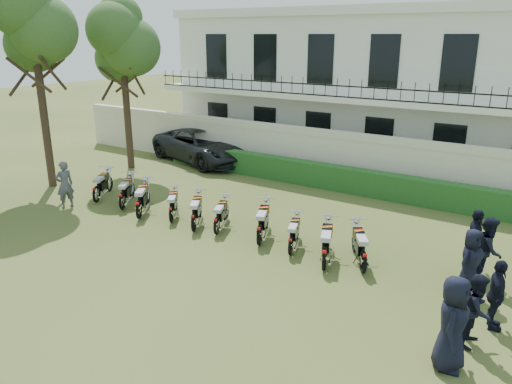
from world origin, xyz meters
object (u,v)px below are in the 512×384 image
(motorcycle_8, at_px, (325,253))
(officer_4, at_px, (488,250))
(officer_1, at_px, (477,310))
(officer_2, at_px, (496,295))
(motorcycle_1, at_px, (122,197))
(officer_5, at_px, (474,241))
(tree_west_mid, at_px, (32,21))
(officer_0, at_px, (452,324))
(tree_west_near, at_px, (122,41))
(motorcycle_3, at_px, (171,210))
(motorcycle_5, at_px, (217,221))
(motorcycle_6, at_px, (260,230))
(officer_3, at_px, (471,262))
(motorcycle_4, at_px, (193,218))
(motorcycle_9, at_px, (364,256))
(suv, at_px, (203,146))
(motorcycle_2, at_px, (139,205))
(motorcycle_7, at_px, (291,241))
(motorcycle_0, at_px, (96,190))
(inspector, at_px, (65,185))

(motorcycle_8, relative_size, officer_4, 1.12)
(officer_1, bearing_deg, officer_2, -10.45)
(motorcycle_1, xyz_separation_m, officer_5, (11.71, 1.84, 0.37))
(officer_1, xyz_separation_m, officer_2, (0.23, 0.84, 0.02))
(tree_west_mid, xyz_separation_m, officer_0, (17.04, -3.29, -5.70))
(tree_west_mid, height_order, tree_west_near, tree_west_mid)
(motorcycle_3, distance_m, officer_1, 10.22)
(tree_west_near, distance_m, motorcycle_5, 11.17)
(officer_0, bearing_deg, motorcycle_6, 59.73)
(motorcycle_8, xyz_separation_m, officer_3, (3.51, 0.88, 0.32))
(officer_1, height_order, officer_2, officer_2)
(tree_west_mid, height_order, motorcycle_1, tree_west_mid)
(motorcycle_3, xyz_separation_m, officer_2, (10.30, -0.87, 0.35))
(tree_west_mid, xyz_separation_m, officer_1, (17.30, -2.19, -5.88))
(motorcycle_6, distance_m, officer_4, 6.31)
(motorcycle_4, relative_size, officer_5, 0.99)
(officer_5, bearing_deg, motorcycle_5, 97.93)
(motorcycle_5, distance_m, officer_2, 8.39)
(tree_west_near, xyz_separation_m, motorcycle_9, (13.65, -4.44, -5.38))
(suv, bearing_deg, officer_1, -106.49)
(motorcycle_2, distance_m, motorcycle_5, 3.14)
(motorcycle_8, bearing_deg, suv, 121.60)
(motorcycle_3, distance_m, suv, 8.66)
(officer_2, xyz_separation_m, officer_4, (-0.55, 2.23, 0.08))
(motorcycle_8, height_order, officer_3, officer_3)
(tree_west_near, distance_m, suv, 6.19)
(motorcycle_4, relative_size, officer_0, 0.91)
(motorcycle_1, bearing_deg, motorcycle_2, -48.61)
(officer_2, bearing_deg, motorcycle_5, 70.39)
(tree_west_near, height_order, motorcycle_3, tree_west_near)
(motorcycle_2, xyz_separation_m, officer_2, (11.45, -0.50, 0.28))
(motorcycle_9, relative_size, officer_4, 0.99)
(officer_0, distance_m, officer_4, 4.18)
(motorcycle_2, distance_m, officer_0, 11.25)
(motorcycle_4, xyz_separation_m, officer_1, (8.88, -1.50, 0.29))
(motorcycle_2, relative_size, officer_3, 1.07)
(officer_5, bearing_deg, motorcycle_7, 106.26)
(tree_west_mid, xyz_separation_m, motorcycle_0, (3.38, -0.47, -6.16))
(motorcycle_6, bearing_deg, motorcycle_9, -24.23)
(officer_4, bearing_deg, officer_2, -171.93)
(officer_0, bearing_deg, tree_west_mid, 73.46)
(officer_1, bearing_deg, officer_3, 19.31)
(motorcycle_9, bearing_deg, motorcycle_2, 150.77)
(motorcycle_8, xyz_separation_m, inspector, (-10.34, -0.56, 0.36))
(suv, bearing_deg, tree_west_near, 158.49)
(motorcycle_9, distance_m, officer_4, 3.14)
(motorcycle_7, bearing_deg, motorcycle_0, 158.97)
(officer_1, xyz_separation_m, officer_4, (-0.33, 3.07, 0.10))
(inspector, relative_size, officer_4, 1.00)
(motorcycle_5, bearing_deg, motorcycle_1, 156.93)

